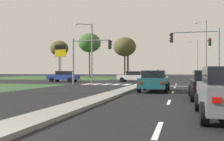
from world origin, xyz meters
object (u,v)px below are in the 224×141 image
at_px(car_black_second, 209,84).
at_px(car_blue_third, 64,76).
at_px(street_lamp_third, 205,47).
at_px(treeline_second, 90,43).
at_px(traffic_signal_near_left, 88,53).
at_px(treeline_near, 59,48).
at_px(car_teal_near, 154,81).
at_px(treeline_fourth, 128,47).
at_px(traffic_signal_far_right, 207,52).
at_px(pedestrian_at_median, 158,73).
at_px(car_white_fifth, 133,76).
at_px(street_lamp_fourth, 197,57).
at_px(treeline_third, 125,47).
at_px(fuel_price_totem, 60,55).
at_px(street_lamp_second, 90,49).
at_px(traffic_signal_near_right, 200,47).

height_order(car_black_second, car_blue_third, car_blue_third).
xyz_separation_m(street_lamp_third, treeline_second, (-25.34, 13.46, 2.86)).
xyz_separation_m(traffic_signal_near_left, treeline_near, (-20.32, 33.95, 3.85)).
bearing_deg(car_teal_near, treeline_fourth, 103.99).
xyz_separation_m(car_black_second, traffic_signal_near_left, (-11.34, 12.52, 2.77)).
relative_size(traffic_signal_far_right, pedestrian_at_median, 3.34).
bearing_deg(car_white_fifth, street_lamp_third, -46.40).
relative_size(traffic_signal_far_right, street_lamp_fourth, 0.64).
distance_m(traffic_signal_far_right, pedestrian_at_median, 10.06).
bearing_deg(traffic_signal_near_left, car_black_second, -47.81).
xyz_separation_m(car_teal_near, treeline_third, (-11.03, 41.21, 6.56)).
bearing_deg(fuel_price_totem, street_lamp_fourth, 55.52).
distance_m(car_black_second, street_lamp_second, 24.72).
bearing_deg(car_black_second, pedestrian_at_median, 99.92).
bearing_deg(street_lamp_fourth, traffic_signal_near_right, -92.82).
distance_m(traffic_signal_near_left, street_lamp_second, 8.08).
bearing_deg(street_lamp_second, street_lamp_fourth, 64.70).
relative_size(traffic_signal_near_left, treeline_third, 0.53).
relative_size(traffic_signal_near_right, treeline_second, 0.52).
distance_m(car_black_second, treeline_third, 48.45).
distance_m(street_lamp_third, treeline_fourth, 21.80).
xyz_separation_m(car_blue_third, car_white_fifth, (9.47, 2.50, -0.01)).
bearing_deg(fuel_price_totem, treeline_third, 77.34).
bearing_deg(car_white_fifth, street_lamp_fourth, -17.37).
distance_m(street_lamp_second, pedestrian_at_median, 13.46).
bearing_deg(car_blue_third, pedestrian_at_median, -47.96).
bearing_deg(treeline_third, car_black_second, -72.65).
xyz_separation_m(traffic_signal_near_left, treeline_third, (-2.97, 33.30, 3.80)).
bearing_deg(street_lamp_fourth, car_white_fifth, -107.37).
xyz_separation_m(traffic_signal_far_right, treeline_near, (-33.79, 22.76, 3.25)).
bearing_deg(car_teal_near, street_lamp_third, 77.79).
height_order(car_blue_third, fuel_price_totem, fuel_price_totem).
bearing_deg(car_white_fifth, car_teal_near, -164.81).
distance_m(car_teal_near, street_lamp_second, 19.15).
distance_m(car_black_second, treeline_fourth, 48.40).
bearing_deg(street_lamp_third, traffic_signal_far_right, -92.80).
relative_size(traffic_signal_near_right, street_lamp_fourth, 0.60).
height_order(car_white_fifth, street_lamp_second, street_lamp_second).
height_order(traffic_signal_far_right, treeline_second, treeline_second).
bearing_deg(traffic_signal_far_right, traffic_signal_near_left, -140.27).
xyz_separation_m(street_lamp_second, treeline_fourth, (0.21, 25.84, 2.75)).
bearing_deg(treeline_fourth, traffic_signal_near_right, -67.30).
xyz_separation_m(pedestrian_at_median, treeline_third, (-9.09, 15.89, 6.12)).
bearing_deg(car_teal_near, car_black_second, -54.47).
distance_m(street_lamp_second, street_lamp_third, 19.84).
height_order(traffic_signal_far_right, pedestrian_at_median, traffic_signal_far_right).
height_order(car_black_second, treeline_second, treeline_second).
bearing_deg(street_lamp_fourth, treeline_third, -152.44).
height_order(car_white_fifth, pedestrian_at_median, pedestrian_at_median).
xyz_separation_m(car_black_second, street_lamp_third, (2.50, 31.39, 4.78)).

